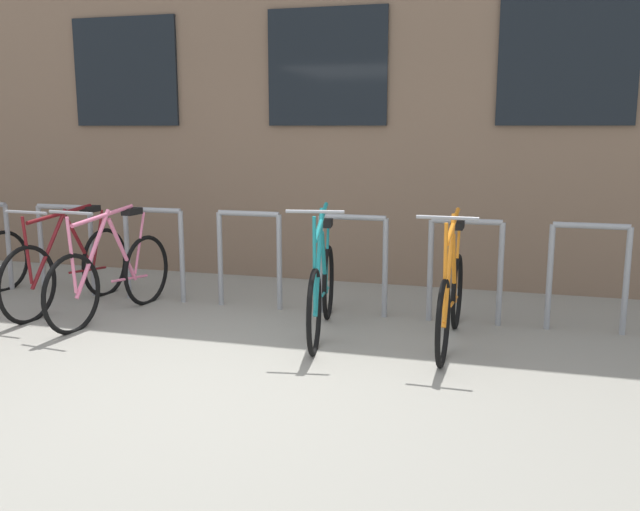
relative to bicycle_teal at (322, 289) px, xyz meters
The scene contains 7 objects.
ground_plane 1.41m from the bicycle_teal, 110.29° to the right, with size 42.00×42.00×0.00m, color gray.
storefront_building 5.26m from the bicycle_teal, 95.57° to the left, with size 28.00×5.86×4.81m.
bike_rack 1.10m from the bicycle_teal, 144.73° to the left, with size 6.65×0.05×0.92m.
bicycle_teal is the anchor object (origin of this frame).
bicycle_pink 1.96m from the bicycle_teal, behind, with size 0.44×1.71×1.03m.
bicycle_maroon 2.54m from the bicycle_teal, behind, with size 0.44×1.78×1.00m.
bicycle_orange 1.05m from the bicycle_teal, ahead, with size 0.44×1.65×1.10m.
Camera 1 is at (1.94, -4.06, 1.70)m, focal length 38.61 mm.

